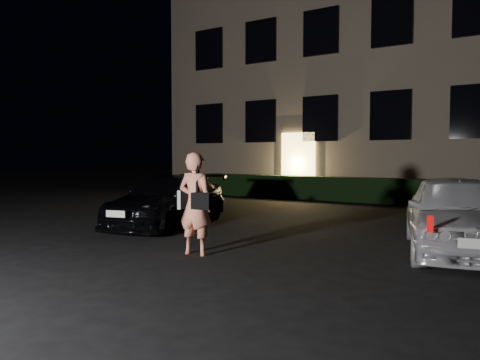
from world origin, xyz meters
The scene contains 6 objects.
ground centered at (0.00, 0.00, 0.00)m, with size 80.00×80.00×0.00m, color black.
building centered at (0.00, 14.99, 6.00)m, with size 20.00×8.11×12.00m.
hedge centered at (0.00, 10.50, 0.42)m, with size 15.00×0.70×0.85m, color black.
sedan centered at (-2.78, 2.70, 0.58)m, with size 2.49×4.24×1.15m.
hatch centered at (3.34, 2.97, 0.66)m, with size 2.51×4.14×1.32m.
man centered at (-0.21, 0.52, 0.84)m, with size 0.71×0.45×1.67m.
Camera 1 is at (4.54, -5.41, 1.62)m, focal length 35.00 mm.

